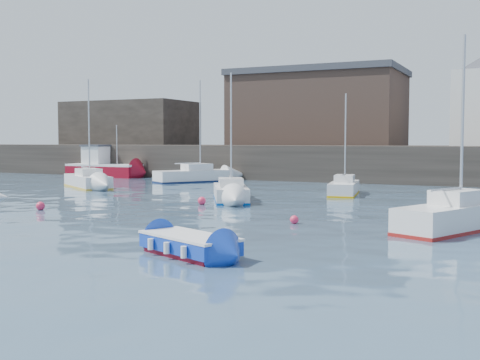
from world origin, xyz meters
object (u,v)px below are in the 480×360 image
at_px(sailboat_c, 453,216).
at_px(buoy_mid, 294,224).
at_px(blue_dinghy, 189,244).
at_px(buoy_near, 41,210).
at_px(sailboat_f, 344,187).
at_px(sailboat_h, 194,175).
at_px(sailboat_e, 88,181).
at_px(sailboat_b, 231,192).
at_px(buoy_far, 202,204).
at_px(fishing_boat, 103,167).

bearing_deg(sailboat_c, buoy_mid, -174.25).
distance_m(blue_dinghy, buoy_near, 14.54).
bearing_deg(sailboat_f, buoy_near, -127.40).
bearing_deg(buoy_mid, blue_dinghy, -93.15).
xyz_separation_m(blue_dinghy, sailboat_c, (6.61, 8.54, 0.21)).
relative_size(blue_dinghy, sailboat_h, 0.44).
xyz_separation_m(sailboat_e, sailboat_h, (4.08, 8.53, 0.04)).
distance_m(sailboat_b, buoy_mid, 10.11).
height_order(sailboat_c, sailboat_h, sailboat_h).
relative_size(sailboat_c, buoy_near, 16.95).
bearing_deg(sailboat_e, buoy_far, -26.82).
bearing_deg(buoy_mid, sailboat_h, 128.91).
bearing_deg(sailboat_e, blue_dinghy, -44.45).
bearing_deg(blue_dinghy, fishing_boat, 131.58).
distance_m(fishing_boat, buoy_near, 27.84).
bearing_deg(blue_dinghy, sailboat_c, 52.24).
height_order(blue_dinghy, sailboat_c, sailboat_c).
distance_m(sailboat_b, sailboat_h, 15.78).
relative_size(fishing_boat, sailboat_f, 1.15).
height_order(fishing_boat, buoy_mid, fishing_boat).
relative_size(sailboat_b, sailboat_c, 0.97).
xyz_separation_m(blue_dinghy, buoy_mid, (0.44, 7.91, -0.36)).
xyz_separation_m(sailboat_h, buoy_far, (9.16, -15.22, -0.55)).
height_order(sailboat_b, sailboat_c, sailboat_c).
bearing_deg(blue_dinghy, buoy_near, 150.55).
xyz_separation_m(sailboat_h, buoy_near, (3.15, -20.89, -0.55)).
relative_size(sailboat_b, buoy_mid, 20.02).
bearing_deg(sailboat_f, sailboat_c, -59.36).
distance_m(blue_dinghy, sailboat_f, 22.00).
height_order(sailboat_b, sailboat_e, sailboat_e).
xyz_separation_m(blue_dinghy, buoy_near, (-12.66, 7.15, -0.36)).
height_order(buoy_mid, buoy_far, buoy_far).
xyz_separation_m(fishing_boat, sailboat_h, (11.51, -2.75, -0.40)).
relative_size(fishing_boat, sailboat_b, 1.02).
distance_m(sailboat_b, buoy_near, 10.54).
xyz_separation_m(sailboat_f, buoy_far, (-5.31, -9.14, -0.45)).
height_order(sailboat_e, sailboat_f, sailboat_e).
relative_size(sailboat_e, sailboat_h, 0.93).
relative_size(sailboat_h, buoy_near, 19.14).
distance_m(buoy_near, buoy_mid, 13.12).
xyz_separation_m(sailboat_e, sailboat_f, (18.55, 2.44, -0.06)).
relative_size(sailboat_c, sailboat_h, 0.89).
bearing_deg(sailboat_h, sailboat_f, -22.80).
height_order(sailboat_c, buoy_far, sailboat_c).
bearing_deg(buoy_far, sailboat_c, -17.89).
bearing_deg(sailboat_h, sailboat_b, -52.65).
height_order(blue_dinghy, buoy_mid, blue_dinghy).
relative_size(sailboat_e, buoy_near, 17.83).
xyz_separation_m(blue_dinghy, fishing_boat, (-27.32, 30.79, 0.59)).
relative_size(blue_dinghy, buoy_far, 8.31).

